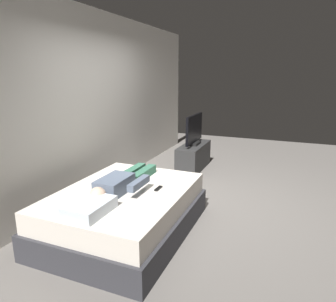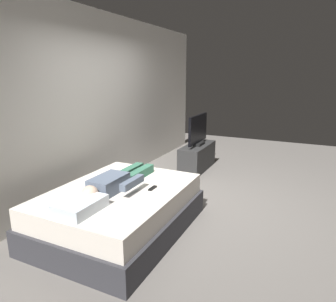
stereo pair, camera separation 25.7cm
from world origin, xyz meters
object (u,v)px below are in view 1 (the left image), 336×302
at_px(tv_stand, 194,157).
at_px(tv, 194,130).
at_px(remote, 158,188).
at_px(bed, 125,212).
at_px(pillow, 90,207).
at_px(person, 122,182).

relative_size(tv_stand, tv, 1.25).
xyz_separation_m(remote, tv, (2.52, 0.36, 0.24)).
distance_m(bed, tv_stand, 2.70).
height_order(bed, tv_stand, bed).
bearing_deg(pillow, tv, 0.05).
xyz_separation_m(person, tv_stand, (2.67, -0.04, -0.37)).
distance_m(remote, tv, 2.56).
bearing_deg(bed, tv_stand, 0.07).
xyz_separation_m(bed, pillow, (-0.65, -0.00, 0.34)).
bearing_deg(tv_stand, bed, -179.93).
xyz_separation_m(bed, person, (0.03, 0.05, 0.36)).
bearing_deg(pillow, bed, 0.00).
bearing_deg(pillow, remote, -23.40).
relative_size(bed, tv_stand, 1.76).
bearing_deg(person, tv_stand, -0.91).
bearing_deg(bed, remote, -63.38).
bearing_deg(remote, tv, 8.18).
relative_size(pillow, person, 0.38).
relative_size(bed, pillow, 4.04).
xyz_separation_m(pillow, tv_stand, (3.35, 0.00, -0.35)).
bearing_deg(remote, pillow, 156.60).
bearing_deg(tv, remote, -171.82).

